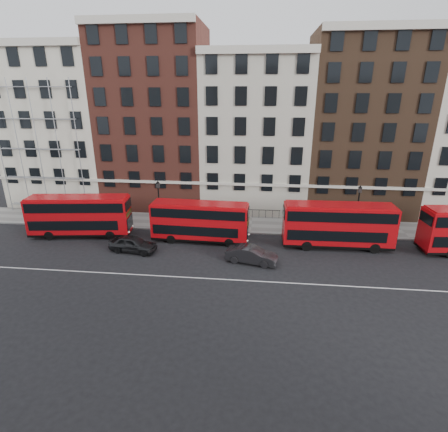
# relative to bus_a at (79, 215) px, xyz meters

# --- Properties ---
(ground) EXTENTS (120.00, 120.00, 0.00)m
(ground) POSITION_rel_bus_a_xyz_m (17.92, -5.48, -2.34)
(ground) COLOR black
(ground) RESTS_ON ground
(pavement) EXTENTS (80.00, 5.00, 0.15)m
(pavement) POSITION_rel_bus_a_xyz_m (17.92, 5.02, -2.26)
(pavement) COLOR slate
(pavement) RESTS_ON ground
(kerb) EXTENTS (80.00, 0.30, 0.16)m
(kerb) POSITION_rel_bus_a_xyz_m (17.92, 2.52, -2.26)
(kerb) COLOR gray
(kerb) RESTS_ON ground
(road_centre_line) EXTENTS (70.00, 0.12, 0.01)m
(road_centre_line) POSITION_rel_bus_a_xyz_m (17.92, -7.48, -2.33)
(road_centre_line) COLOR white
(road_centre_line) RESTS_ON ground
(building_terrace) EXTENTS (64.00, 11.95, 22.00)m
(building_terrace) POSITION_rel_bus_a_xyz_m (17.62, 12.40, 7.90)
(building_terrace) COLOR beige
(building_terrace) RESTS_ON ground
(bus_a) EXTENTS (10.60, 3.73, 4.36)m
(bus_a) POSITION_rel_bus_a_xyz_m (0.00, 0.00, 0.00)
(bus_a) COLOR #B5090E
(bus_a) RESTS_ON ground
(bus_b) EXTENTS (9.88, 2.76, 4.11)m
(bus_b) POSITION_rel_bus_a_xyz_m (12.77, 0.01, -0.13)
(bus_b) COLOR #B5090E
(bus_b) RESTS_ON ground
(bus_c) EXTENTS (10.58, 2.77, 4.42)m
(bus_c) POSITION_rel_bus_a_xyz_m (26.36, 0.00, 0.03)
(bus_c) COLOR #B5090E
(bus_c) RESTS_ON ground
(car_rear) EXTENTS (4.82, 2.50, 1.57)m
(car_rear) POSITION_rel_bus_a_xyz_m (6.81, -3.12, -1.56)
(car_rear) COLOR black
(car_rear) RESTS_ON ground
(car_front) EXTENTS (4.86, 2.54, 1.53)m
(car_front) POSITION_rel_bus_a_xyz_m (18.20, -4.22, -1.58)
(car_front) COLOR #242427
(car_front) RESTS_ON ground
(lamp_post_left) EXTENTS (0.44, 0.44, 5.33)m
(lamp_post_left) POSITION_rel_bus_a_xyz_m (7.77, 2.98, 0.74)
(lamp_post_left) COLOR black
(lamp_post_left) RESTS_ON pavement
(lamp_post_right) EXTENTS (0.44, 0.44, 5.33)m
(lamp_post_right) POSITION_rel_bus_a_xyz_m (28.96, 3.35, 0.74)
(lamp_post_right) COLOR black
(lamp_post_right) RESTS_ON pavement
(iron_railings) EXTENTS (6.60, 0.06, 1.00)m
(iron_railings) POSITION_rel_bus_a_xyz_m (17.92, 7.22, -1.69)
(iron_railings) COLOR black
(iron_railings) RESTS_ON pavement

